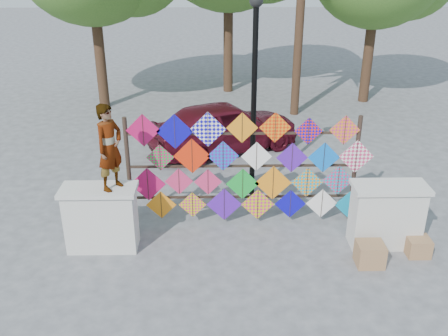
{
  "coord_description": "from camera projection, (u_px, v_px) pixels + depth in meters",
  "views": [
    {
      "loc": [
        -0.56,
        -8.41,
        5.35
      ],
      "look_at": [
        -0.37,
        0.6,
        1.3
      ],
      "focal_mm": 40.0,
      "sensor_mm": 36.0,
      "label": 1
    }
  ],
  "objects": [
    {
      "name": "lamppost",
      "position": [
        254.0,
        81.0,
        10.59
      ],
      "size": [
        0.28,
        0.28,
        4.46
      ],
      "color": "black",
      "rests_on": "ground"
    },
    {
      "name": "cardboard_box_near",
      "position": [
        370.0,
        254.0,
        9.04
      ],
      "size": [
        0.49,
        0.43,
        0.43
      ],
      "primitive_type": "cube",
      "color": "#99714A",
      "rests_on": "ground"
    },
    {
      "name": "sedan",
      "position": [
        224.0,
        126.0,
        13.87
      ],
      "size": [
        4.52,
        3.31,
        1.43
      ],
      "primitive_type": "imported",
      "rotation": [
        0.0,
        0.0,
        2.01
      ],
      "color": "#560E1C",
      "rests_on": "ground"
    },
    {
      "name": "vendor_woman",
      "position": [
        110.0,
        147.0,
        8.79
      ],
      "size": [
        0.63,
        0.69,
        1.59
      ],
      "primitive_type": "imported",
      "rotation": [
        0.0,
        0.0,
        1.01
      ],
      "color": "#99999E",
      "rests_on": "parapet_left"
    },
    {
      "name": "parapet_right",
      "position": [
        386.0,
        215.0,
        9.47
      ],
      "size": [
        1.4,
        0.65,
        1.28
      ],
      "color": "silver",
      "rests_on": "ground"
    },
    {
      "name": "parapet_left",
      "position": [
        101.0,
        218.0,
        9.37
      ],
      "size": [
        1.4,
        0.65,
        1.28
      ],
      "color": "silver",
      "rests_on": "ground"
    },
    {
      "name": "ground",
      "position": [
        243.0,
        240.0,
        9.87
      ],
      "size": [
        80.0,
        80.0,
        0.0
      ],
      "primitive_type": "plane",
      "color": "gray",
      "rests_on": "ground"
    },
    {
      "name": "kite_rack",
      "position": [
        246.0,
        169.0,
        10.04
      ],
      "size": [
        4.97,
        0.24,
        2.42
      ],
      "color": "#2F211A",
      "rests_on": "ground"
    },
    {
      "name": "cardboard_box_far",
      "position": [
        418.0,
        246.0,
        9.34
      ],
      "size": [
        0.42,
        0.39,
        0.36
      ],
      "primitive_type": "cube",
      "color": "#99714A",
      "rests_on": "ground"
    }
  ]
}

